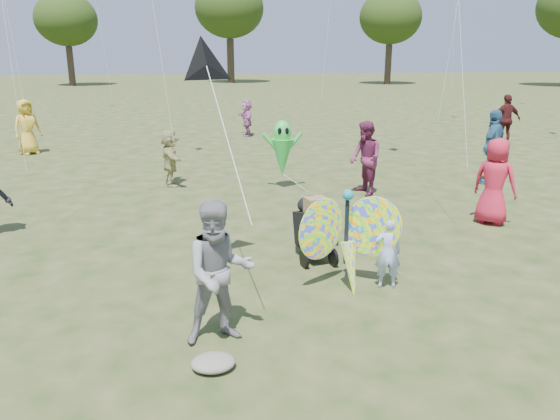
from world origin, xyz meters
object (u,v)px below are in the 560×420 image
object	(u,v)px
crowd_d	(170,158)
crowd_h	(506,120)
crowd_e	(365,158)
jogging_stroller	(314,224)
adult_man	(220,273)
crowd_a	(495,181)
crowd_j	(247,118)
child_girl	(388,253)
crowd_g	(27,127)
alien_kite	(282,151)
butterfly_kite	(348,241)
crowd_c	(493,147)

from	to	relation	value
crowd_d	crowd_h	distance (m)	12.92
crowd_e	jogging_stroller	world-z (taller)	crowd_e
crowd_d	adult_man	bearing A→B (deg)	178.85
crowd_a	crowd_j	bearing A→B (deg)	-24.63
jogging_stroller	child_girl	bearing A→B (deg)	-71.06
crowd_g	child_girl	bearing A→B (deg)	-95.29
child_girl	crowd_j	distance (m)	15.37
jogging_stroller	crowd_g	bearing A→B (deg)	111.82
crowd_d	alien_kite	size ratio (longest dim) A/B	0.83
child_girl	butterfly_kite	xyz separation A→B (m)	(-0.59, 0.04, 0.21)
butterfly_kite	alien_kite	bearing A→B (deg)	90.63
child_girl	crowd_d	world-z (taller)	crowd_d
crowd_e	crowd_g	xyz separation A→B (m)	(-9.72, 6.88, 0.03)
crowd_d	butterfly_kite	bearing A→B (deg)	-165.49
child_girl	butterfly_kite	world-z (taller)	butterfly_kite
adult_man	crowd_g	distance (m)	14.69
crowd_a	butterfly_kite	size ratio (longest dim) A/B	1.01
crowd_j	crowd_d	bearing A→B (deg)	-26.80
crowd_g	jogging_stroller	size ratio (longest dim) A/B	1.66
crowd_h	butterfly_kite	world-z (taller)	crowd_h
crowd_j	alien_kite	xyz separation A→B (m)	(0.13, -9.15, 0.23)
crowd_e	crowd_c	bearing A→B (deg)	90.96
alien_kite	crowd_a	bearing A→B (deg)	-42.24
crowd_h	crowd_d	bearing A→B (deg)	21.07
crowd_c	crowd_d	size ratio (longest dim) A/B	1.34
crowd_a	crowd_g	world-z (taller)	crowd_g
crowd_g	jogging_stroller	bearing A→B (deg)	-94.99
crowd_c	alien_kite	xyz separation A→B (m)	(-5.53, 0.20, -0.00)
crowd_c	crowd_j	size ratio (longest dim) A/B	1.31
crowd_j	jogging_stroller	distance (m)	14.03
child_girl	crowd_c	bearing A→B (deg)	-122.72
crowd_a	crowd_j	world-z (taller)	crowd_a
child_girl	butterfly_kite	bearing A→B (deg)	3.04
crowd_c	crowd_g	size ratio (longest dim) A/B	1.06
crowd_j	jogging_stroller	bearing A→B (deg)	-9.18
crowd_a	crowd_j	size ratio (longest dim) A/B	1.18
crowd_c	jogging_stroller	size ratio (longest dim) A/B	1.76
child_girl	adult_man	bearing A→B (deg)	32.06
crowd_d	butterfly_kite	xyz separation A→B (m)	(2.89, -6.93, 0.03)
crowd_c	jogging_stroller	distance (m)	7.38
child_girl	crowd_c	world-z (taller)	crowd_c
crowd_g	butterfly_kite	distance (m)	14.51
butterfly_kite	child_girl	bearing A→B (deg)	-3.38
jogging_stroller	alien_kite	distance (m)	4.89
child_girl	crowd_g	size ratio (longest dim) A/B	0.59
child_girl	alien_kite	distance (m)	6.24
crowd_j	alien_kite	bearing A→B (deg)	-8.20
crowd_h	jogging_stroller	xyz separation A→B (m)	(-9.36, -10.41, -0.32)
child_girl	adult_man	xyz separation A→B (m)	(-2.49, -1.19, 0.33)
crowd_h	butterfly_kite	bearing A→B (deg)	51.46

